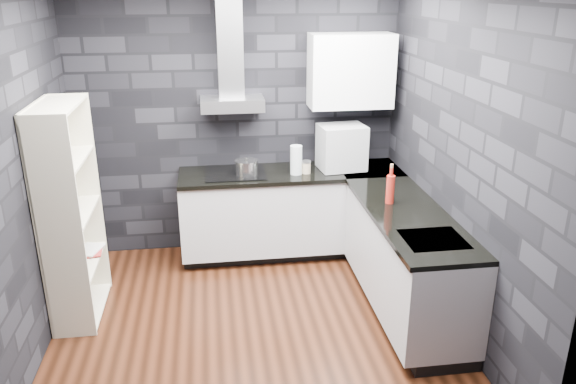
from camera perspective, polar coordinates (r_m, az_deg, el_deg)
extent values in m
plane|color=#3A1B0E|center=(4.73, -3.53, -13.57)|extent=(3.20, 3.20, 0.00)
cube|color=black|center=(5.69, -5.20, 7.24)|extent=(3.20, 0.05, 2.70)
cube|color=black|center=(2.64, -1.19, -8.86)|extent=(3.20, 0.05, 2.70)
cube|color=black|center=(4.34, -25.86, 0.99)|extent=(0.05, 3.20, 2.70)
cube|color=black|center=(4.54, 17.01, 2.97)|extent=(0.05, 3.20, 2.70)
cube|color=black|center=(5.91, 0.23, -5.58)|extent=(2.18, 0.50, 0.10)
cube|color=black|center=(5.04, 12.00, -11.00)|extent=(0.50, 1.78, 0.10)
cube|color=#BABABF|center=(5.70, 0.29, -1.87)|extent=(2.20, 0.60, 0.76)
cube|color=#BABABF|center=(4.82, 11.93, -6.69)|extent=(0.60, 1.80, 0.76)
cube|color=black|center=(5.55, 0.31, 1.92)|extent=(2.20, 0.62, 0.04)
cube|color=black|center=(4.65, 12.17, -2.31)|extent=(0.62, 1.80, 0.04)
cube|color=black|center=(5.72, 8.25, 2.29)|extent=(0.62, 0.62, 0.04)
cube|color=#B2B2B6|center=(5.46, -5.68, 8.90)|extent=(0.60, 0.34, 0.12)
cube|color=#B2B2B6|center=(5.45, -5.91, 14.30)|extent=(0.24, 0.20, 0.90)
cube|color=white|center=(5.57, 6.38, 12.14)|extent=(0.80, 0.35, 0.70)
cube|color=black|center=(5.50, -5.38, 1.94)|extent=(0.58, 0.50, 0.01)
cube|color=#B2B2B6|center=(4.23, 14.57, -4.70)|extent=(0.44, 0.40, 0.01)
cylinder|color=silver|center=(5.42, -4.23, 2.45)|extent=(0.26, 0.26, 0.13)
cylinder|color=silver|center=(5.43, 0.83, 3.27)|extent=(0.15, 0.15, 0.28)
cylinder|color=tan|center=(5.48, 1.85, 2.48)|extent=(0.11, 0.11, 0.11)
cylinder|color=silver|center=(5.69, 3.73, 3.27)|extent=(0.11, 0.11, 0.13)
cube|color=#AAADB0|center=(5.58, 5.46, 4.55)|extent=(0.47, 0.39, 0.44)
cylinder|color=maroon|center=(4.78, 10.35, 0.26)|extent=(0.08, 0.08, 0.24)
cube|color=beige|center=(4.85, -21.21, -2.07)|extent=(0.43, 0.83, 1.80)
imported|color=white|center=(4.77, -21.46, -2.00)|extent=(0.25, 0.25, 0.05)
imported|color=maroon|center=(5.12, -20.37, -4.80)|extent=(0.17, 0.04, 0.23)
imported|color=#B2B2B2|center=(5.17, -20.56, -4.31)|extent=(0.18, 0.08, 0.25)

